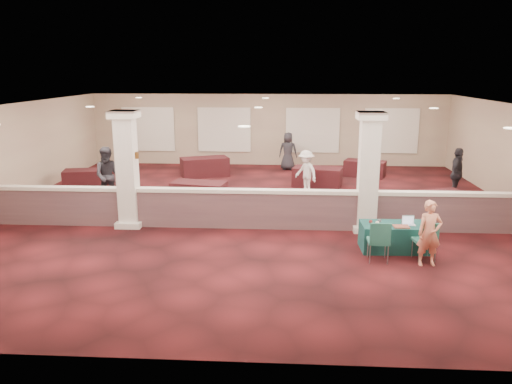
# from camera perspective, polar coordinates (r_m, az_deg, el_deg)

# --- Properties ---
(ground) EXTENTS (16.00, 16.00, 0.00)m
(ground) POSITION_cam_1_polar(r_m,az_deg,el_deg) (15.23, 0.27, -2.40)
(ground) COLOR #4A1215
(ground) RESTS_ON ground
(wall_back) EXTENTS (16.00, 0.04, 3.20)m
(wall_back) POSITION_cam_1_polar(r_m,az_deg,el_deg) (22.77, 1.40, 7.11)
(wall_back) COLOR gray
(wall_back) RESTS_ON ground
(wall_front) EXTENTS (16.00, 0.04, 3.20)m
(wall_front) POSITION_cam_1_polar(r_m,az_deg,el_deg) (7.16, -3.31, -7.92)
(wall_front) COLOR gray
(wall_front) RESTS_ON ground
(ceiling) EXTENTS (16.00, 16.00, 0.02)m
(ceiling) POSITION_cam_1_polar(r_m,az_deg,el_deg) (14.66, 0.28, 9.69)
(ceiling) COLOR white
(ceiling) RESTS_ON wall_back
(partition_wall) EXTENTS (15.60, 0.28, 1.10)m
(partition_wall) POSITION_cam_1_polar(r_m,az_deg,el_deg) (13.63, -0.08, -1.87)
(partition_wall) COLOR #533840
(partition_wall) RESTS_ON ground
(column_left) EXTENTS (0.72, 0.72, 3.20)m
(column_left) POSITION_cam_1_polar(r_m,az_deg,el_deg) (14.04, -14.51, 2.63)
(column_left) COLOR silver
(column_left) RESTS_ON ground
(column_right) EXTENTS (0.72, 0.72, 3.20)m
(column_right) POSITION_cam_1_polar(r_m,az_deg,el_deg) (13.54, 12.71, 2.34)
(column_right) COLOR silver
(column_right) RESTS_ON ground
(sconce_left) EXTENTS (0.12, 0.12, 0.18)m
(sconce_left) POSITION_cam_1_polar(r_m,az_deg,el_deg) (14.06, -15.68, 4.08)
(sconce_left) COLOR brown
(sconce_left) RESTS_ON column_left
(sconce_right) EXTENTS (0.12, 0.12, 0.18)m
(sconce_right) POSITION_cam_1_polar(r_m,az_deg,el_deg) (13.89, -13.49, 4.10)
(sconce_right) COLOR brown
(sconce_right) RESTS_ON column_left
(near_table) EXTENTS (1.71, 0.88, 0.65)m
(near_table) POSITION_cam_1_polar(r_m,az_deg,el_deg) (12.54, 15.72, -4.97)
(near_table) COLOR #103C3A
(near_table) RESTS_ON ground
(conf_chair_main) EXTENTS (0.53, 0.53, 0.93)m
(conf_chair_main) POSITION_cam_1_polar(r_m,az_deg,el_deg) (11.95, 18.90, -5.01)
(conf_chair_main) COLOR #216253
(conf_chair_main) RESTS_ON ground
(conf_chair_side) EXTENTS (0.50, 0.50, 0.96)m
(conf_chair_side) POSITION_cam_1_polar(r_m,az_deg,el_deg) (11.57, 13.89, -5.17)
(conf_chair_side) COLOR #216253
(conf_chair_side) RESTS_ON ground
(woman) EXTENTS (0.57, 0.40, 1.49)m
(woman) POSITION_cam_1_polar(r_m,az_deg,el_deg) (11.67, 19.21, -4.48)
(woman) COLOR #D3765B
(woman) RESTS_ON ground
(far_table_front_left) EXTENTS (1.80, 1.18, 0.67)m
(far_table_front_left) POSITION_cam_1_polar(r_m,az_deg,el_deg) (19.46, -18.70, 1.46)
(far_table_front_left) COLOR black
(far_table_front_left) RESTS_ON ground
(far_table_front_center) EXTENTS (1.86, 1.18, 0.70)m
(far_table_front_center) POSITION_cam_1_polar(r_m,az_deg,el_deg) (16.38, -6.53, -0.07)
(far_table_front_center) COLOR black
(far_table_front_center) RESTS_ON ground
(far_table_front_right) EXTENTS (1.82, 1.35, 0.67)m
(far_table_front_right) POSITION_cam_1_polar(r_m,az_deg,el_deg) (16.09, 20.11, -1.15)
(far_table_front_right) COLOR black
(far_table_front_right) RESTS_ON ground
(far_table_back_left) EXTENTS (2.11, 1.58, 0.77)m
(far_table_back_left) POSITION_cam_1_polar(r_m,az_deg,el_deg) (20.57, -5.88, 2.89)
(far_table_back_left) COLOR black
(far_table_back_left) RESTS_ON ground
(far_table_back_center) EXTENTS (1.93, 1.28, 0.72)m
(far_table_back_center) POSITION_cam_1_polar(r_m,az_deg,el_deg) (18.73, 7.02, 1.70)
(far_table_back_center) COLOR black
(far_table_back_center) RESTS_ON ground
(far_table_back_right) EXTENTS (1.79, 1.32, 0.65)m
(far_table_back_right) POSITION_cam_1_polar(r_m,az_deg,el_deg) (20.88, 12.32, 2.64)
(far_table_back_right) COLOR black
(far_table_back_right) RESTS_ON ground
(attendee_a) EXTENTS (1.00, 0.71, 1.88)m
(attendee_a) POSITION_cam_1_polar(r_m,az_deg,el_deg) (16.65, -16.49, 1.76)
(attendee_a) COLOR black
(attendee_a) RESTS_ON ground
(attendee_b) EXTENTS (0.98, 1.03, 1.53)m
(attendee_b) POSITION_cam_1_polar(r_m,az_deg,el_deg) (17.57, 5.74, 2.28)
(attendee_b) COLOR white
(attendee_b) RESTS_ON ground
(attendee_c) EXTENTS (0.94, 1.14, 1.75)m
(attendee_c) POSITION_cam_1_polar(r_m,az_deg,el_deg) (17.88, 21.96, 1.91)
(attendee_c) COLOR black
(attendee_c) RESTS_ON ground
(attendee_d) EXTENTS (0.85, 0.53, 1.63)m
(attendee_d) POSITION_cam_1_polar(r_m,az_deg,el_deg) (21.75, 3.67, 4.68)
(attendee_d) COLOR black
(attendee_d) RESTS_ON ground
(laptop_base) EXTENTS (0.30, 0.21, 0.02)m
(laptop_base) POSITION_cam_1_polar(r_m,az_deg,el_deg) (12.47, 17.06, -3.58)
(laptop_base) COLOR silver
(laptop_base) RESTS_ON near_table
(laptop_screen) EXTENTS (0.29, 0.02, 0.20)m
(laptop_screen) POSITION_cam_1_polar(r_m,az_deg,el_deg) (12.53, 16.97, -2.98)
(laptop_screen) COLOR silver
(laptop_screen) RESTS_ON near_table
(screen_glow) EXTENTS (0.27, 0.01, 0.17)m
(screen_glow) POSITION_cam_1_polar(r_m,az_deg,el_deg) (12.53, 16.98, -3.04)
(screen_glow) COLOR silver
(screen_glow) RESTS_ON near_table
(knitting) EXTENTS (0.36, 0.27, 0.03)m
(knitting) POSITION_cam_1_polar(r_m,az_deg,el_deg) (12.24, 16.26, -3.81)
(knitting) COLOR #CD4720
(knitting) RESTS_ON near_table
(yarn_cream) EXTENTS (0.10, 0.10, 0.10)m
(yarn_cream) POSITION_cam_1_polar(r_m,az_deg,el_deg) (12.24, 13.71, -3.48)
(yarn_cream) COLOR beige
(yarn_cream) RESTS_ON near_table
(yarn_red) EXTENTS (0.09, 0.09, 0.09)m
(yarn_red) POSITION_cam_1_polar(r_m,az_deg,el_deg) (12.34, 12.98, -3.32)
(yarn_red) COLOR maroon
(yarn_red) RESTS_ON near_table
(yarn_grey) EXTENTS (0.09, 0.09, 0.09)m
(yarn_grey) POSITION_cam_1_polar(r_m,az_deg,el_deg) (12.44, 13.93, -3.22)
(yarn_grey) COLOR #47484C
(yarn_grey) RESTS_ON near_table
(scissors) EXTENTS (0.11, 0.03, 0.01)m
(scissors) POSITION_cam_1_polar(r_m,az_deg,el_deg) (12.36, 18.69, -3.86)
(scissors) COLOR red
(scissors) RESTS_ON near_table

